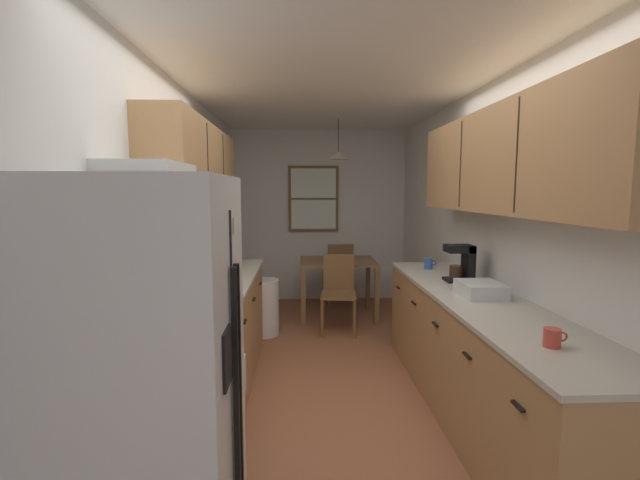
% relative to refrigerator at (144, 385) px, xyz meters
% --- Properties ---
extents(ground_plane, '(12.00, 12.00, 0.00)m').
position_rel_refrigerator_xyz_m(ground_plane, '(0.93, 2.20, -0.86)').
color(ground_plane, '#995B3D').
extents(wall_left, '(0.10, 9.00, 2.55)m').
position_rel_refrigerator_xyz_m(wall_left, '(-0.42, 2.20, 0.42)').
color(wall_left, silver).
rests_on(wall_left, ground).
extents(wall_right, '(0.10, 9.00, 2.55)m').
position_rel_refrigerator_xyz_m(wall_right, '(2.28, 2.20, 0.42)').
color(wall_right, silver).
rests_on(wall_right, ground).
extents(wall_back, '(4.40, 0.10, 2.55)m').
position_rel_refrigerator_xyz_m(wall_back, '(0.93, 4.85, 0.42)').
color(wall_back, silver).
rests_on(wall_back, ground).
extents(ceiling_slab, '(4.40, 9.00, 0.08)m').
position_rel_refrigerator_xyz_m(ceiling_slab, '(0.93, 2.20, 1.73)').
color(ceiling_slab, white).
extents(refrigerator, '(0.77, 0.72, 1.72)m').
position_rel_refrigerator_xyz_m(refrigerator, '(0.00, 0.00, 0.00)').
color(refrigerator, silver).
rests_on(refrigerator, ground).
extents(stove_range, '(0.66, 0.65, 1.10)m').
position_rel_refrigerator_xyz_m(stove_range, '(-0.06, 0.71, -0.39)').
color(stove_range, silver).
rests_on(stove_range, ground).
extents(microwave_over_range, '(0.39, 0.60, 0.33)m').
position_rel_refrigerator_xyz_m(microwave_over_range, '(-0.18, 0.71, 0.79)').
color(microwave_over_range, white).
extents(counter_left, '(0.64, 2.01, 0.90)m').
position_rel_refrigerator_xyz_m(counter_left, '(-0.07, 2.04, -0.41)').
color(counter_left, '#A87A4C').
rests_on(counter_left, ground).
extents(upper_cabinets_left, '(0.33, 2.09, 0.69)m').
position_rel_refrigerator_xyz_m(upper_cabinets_left, '(-0.21, 1.99, 0.99)').
color(upper_cabinets_left, '#A87A4C').
extents(counter_right, '(0.64, 3.02, 0.90)m').
position_rel_refrigerator_xyz_m(counter_right, '(1.93, 1.25, -0.41)').
color(counter_right, '#A87A4C').
rests_on(counter_right, ground).
extents(upper_cabinets_right, '(0.33, 2.70, 0.72)m').
position_rel_refrigerator_xyz_m(upper_cabinets_right, '(2.07, 1.20, 1.00)').
color(upper_cabinets_right, '#A87A4C').
extents(dining_table, '(0.97, 0.78, 0.75)m').
position_rel_refrigerator_xyz_m(dining_table, '(1.14, 3.85, -0.23)').
color(dining_table, brown).
rests_on(dining_table, ground).
extents(dining_chair_near, '(0.44, 0.44, 0.90)m').
position_rel_refrigerator_xyz_m(dining_chair_near, '(1.10, 3.26, -0.36)').
color(dining_chair_near, brown).
rests_on(dining_chair_near, ground).
extents(dining_chair_far, '(0.44, 0.44, 0.90)m').
position_rel_refrigerator_xyz_m(dining_chair_far, '(1.22, 4.45, -0.36)').
color(dining_chair_far, brown).
rests_on(dining_chair_far, ground).
extents(pendant_light, '(0.28, 0.28, 0.50)m').
position_rel_refrigerator_xyz_m(pendant_light, '(1.14, 3.85, 1.24)').
color(pendant_light, black).
extents(back_window, '(0.74, 0.05, 0.97)m').
position_rel_refrigerator_xyz_m(back_window, '(0.86, 4.78, 0.67)').
color(back_window, brown).
extents(trash_bin, '(0.35, 0.35, 0.64)m').
position_rel_refrigerator_xyz_m(trash_bin, '(0.23, 3.16, -0.54)').
color(trash_bin, white).
rests_on(trash_bin, ground).
extents(storage_canister, '(0.13, 0.13, 0.16)m').
position_rel_refrigerator_xyz_m(storage_canister, '(-0.07, 1.39, 0.12)').
color(storage_canister, '#D84C19').
rests_on(storage_canister, counter_left).
extents(dish_towel, '(0.02, 0.16, 0.24)m').
position_rel_refrigerator_xyz_m(dish_towel, '(0.29, 0.87, -0.36)').
color(dish_towel, silver).
extents(coffee_maker, '(0.22, 0.18, 0.31)m').
position_rel_refrigerator_xyz_m(coffee_maker, '(2.00, 1.78, 0.20)').
color(coffee_maker, black).
rests_on(coffee_maker, counter_right).
extents(mug_by_coffeemaker, '(0.12, 0.08, 0.09)m').
position_rel_refrigerator_xyz_m(mug_by_coffeemaker, '(1.87, 0.24, 0.09)').
color(mug_by_coffeemaker, '#BF3F33').
rests_on(mug_by_coffeemaker, counter_right).
extents(mug_spare, '(0.11, 0.08, 0.11)m').
position_rel_refrigerator_xyz_m(mug_spare, '(1.90, 2.36, 0.09)').
color(mug_spare, '#335999').
rests_on(mug_spare, counter_right).
extents(dish_rack, '(0.28, 0.34, 0.10)m').
position_rel_refrigerator_xyz_m(dish_rack, '(1.95, 1.26, 0.09)').
color(dish_rack, silver).
rests_on(dish_rack, counter_right).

